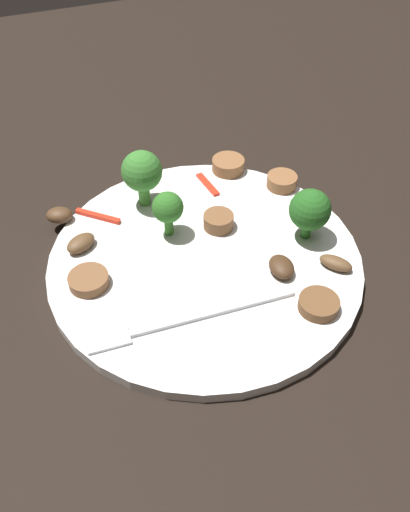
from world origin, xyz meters
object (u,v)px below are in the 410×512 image
at_px(broccoli_floret_0, 310,210).
at_px(sausage_slice_4, 319,304).
at_px(broccoli_floret_2, 168,208).
at_px(sausage_slice_2, 282,181).
at_px(fork, 178,322).
at_px(sausage_slice_3, 89,280).
at_px(mushroom_1, 281,267).
at_px(sausage_slice_0, 228,165).
at_px(plate, 205,260).
at_px(mushroom_3, 81,243).
at_px(pepper_strip_0, 208,184).
at_px(mushroom_2, 59,215).
at_px(broccoli_floret_1, 142,172).
at_px(mushroom_0, 336,263).
at_px(pepper_strip_1, 98,216).
at_px(sausage_slice_1, 219,221).

xyz_separation_m(broccoli_floret_0, sausage_slice_4, (0.04, 0.08, -0.03)).
distance_m(broccoli_floret_2, sausage_slice_2, 0.14).
bearing_deg(fork, broccoli_floret_2, -101.68).
bearing_deg(sausage_slice_3, fork, 129.63).
relative_size(sausage_slice_3, mushroom_1, 1.22).
relative_size(broccoli_floret_2, sausage_slice_0, 1.33).
relative_size(plate, sausage_slice_0, 8.16).
bearing_deg(plate, mushroom_3, -27.34).
relative_size(fork, pepper_strip_0, 4.39).
height_order(sausage_slice_3, mushroom_2, mushroom_2).
xyz_separation_m(broccoli_floret_2, pepper_strip_0, (-0.06, -0.06, -0.03)).
distance_m(sausage_slice_0, pepper_strip_0, 0.04).
distance_m(broccoli_floret_1, mushroom_2, 0.09).
bearing_deg(pepper_strip_0, mushroom_2, -0.94).
bearing_deg(sausage_slice_3, mushroom_1, 163.06).
distance_m(sausage_slice_2, mushroom_0, 0.13).
bearing_deg(pepper_strip_1, sausage_slice_3, 71.41).
distance_m(plate, mushroom_2, 0.15).
bearing_deg(sausage_slice_0, sausage_slice_1, 60.57).
height_order(mushroom_0, mushroom_1, mushroom_1).
relative_size(sausage_slice_1, sausage_slice_4, 0.86).
relative_size(sausage_slice_3, mushroom_3, 1.18).
bearing_deg(mushroom_0, broccoli_floret_2, -38.65).
distance_m(plate, pepper_strip_1, 0.12).
distance_m(mushroom_0, mushroom_1, 0.05).
bearing_deg(mushroom_1, sausage_slice_2, -118.03).
xyz_separation_m(sausage_slice_0, mushroom_1, (0.02, 0.16, -0.00)).
height_order(sausage_slice_2, mushroom_0, sausage_slice_2).
xyz_separation_m(sausage_slice_4, pepper_strip_0, (0.02, -0.19, -0.00)).
bearing_deg(sausage_slice_3, sausage_slice_4, 150.17).
distance_m(fork, mushroom_1, 0.11).
bearing_deg(plate, sausage_slice_0, -122.66).
height_order(sausage_slice_1, sausage_slice_4, sausage_slice_1).
bearing_deg(pepper_strip_1, mushroom_1, 135.12).
height_order(pepper_strip_0, pepper_strip_1, pepper_strip_1).
xyz_separation_m(fork, pepper_strip_0, (-0.09, -0.16, -0.00)).
bearing_deg(sausage_slice_2, broccoli_floret_0, 78.96).
height_order(sausage_slice_3, pepper_strip_0, sausage_slice_3).
distance_m(broccoli_floret_1, sausage_slice_3, 0.12).
bearing_deg(broccoli_floret_2, sausage_slice_4, 122.18).
height_order(sausage_slice_2, sausage_slice_4, sausage_slice_2).
xyz_separation_m(mushroom_1, pepper_strip_0, (0.01, -0.14, -0.00)).
xyz_separation_m(broccoli_floret_0, mushroom_1, (0.04, 0.03, -0.03)).
height_order(mushroom_1, pepper_strip_0, mushroom_1).
height_order(plate, pepper_strip_0, pepper_strip_0).
xyz_separation_m(broccoli_floret_0, mushroom_2, (0.22, -0.11, -0.03)).
bearing_deg(sausage_slice_3, broccoli_floret_0, 175.50).
bearing_deg(mushroom_3, fork, 114.63).
bearing_deg(sausage_slice_4, sausage_slice_1, -73.47).
relative_size(sausage_slice_0, mushroom_0, 1.16).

